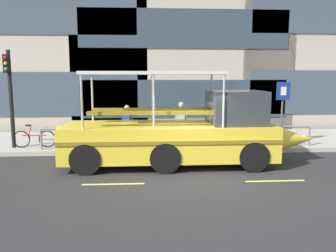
# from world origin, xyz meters

# --- Properties ---
(ground_plane) EXTENTS (120.00, 120.00, 0.00)m
(ground_plane) POSITION_xyz_m (0.00, 0.00, 0.00)
(ground_plane) COLOR #2B2B2D
(sidewalk) EXTENTS (32.00, 4.80, 0.18)m
(sidewalk) POSITION_xyz_m (0.00, 5.60, 0.09)
(sidewalk) COLOR #A8A59E
(sidewalk) RESTS_ON ground_plane
(curb_edge) EXTENTS (32.00, 0.18, 0.18)m
(curb_edge) POSITION_xyz_m (0.00, 3.11, 0.09)
(curb_edge) COLOR #B2ADA3
(curb_edge) RESTS_ON ground_plane
(lane_centreline) EXTENTS (25.80, 0.12, 0.01)m
(lane_centreline) POSITION_xyz_m (-0.00, -0.73, 0.00)
(lane_centreline) COLOR #DBD64C
(lane_centreline) RESTS_ON ground_plane
(curb_guardrail) EXTENTS (11.20, 0.09, 0.86)m
(curb_guardrail) POSITION_xyz_m (-0.11, 3.45, 0.76)
(curb_guardrail) COLOR gray
(curb_guardrail) RESTS_ON sidewalk
(traffic_light_pole) EXTENTS (0.24, 0.46, 3.97)m
(traffic_light_pole) POSITION_xyz_m (-6.92, 3.84, 2.59)
(traffic_light_pole) COLOR black
(traffic_light_pole) RESTS_ON sidewalk
(parking_sign) EXTENTS (0.60, 0.12, 2.69)m
(parking_sign) POSITION_xyz_m (4.42, 3.92, 2.00)
(parking_sign) COLOR #4C4F54
(parking_sign) RESTS_ON sidewalk
(leaned_bicycle) EXTENTS (1.74, 0.46, 0.96)m
(leaned_bicycle) POSITION_xyz_m (-6.06, 3.84, 0.56)
(leaned_bicycle) COLOR black
(leaned_bicycle) RESTS_ON sidewalk
(duck_tour_boat) EXTENTS (9.04, 2.48, 3.26)m
(duck_tour_boat) POSITION_xyz_m (-0.11, 1.41, 1.10)
(duck_tour_boat) COLOR yellow
(duck_tour_boat) RESTS_ON ground_plane
(pedestrian_near_bow) EXTENTS (0.45, 0.21, 1.57)m
(pedestrian_near_bow) POSITION_xyz_m (3.40, 4.61, 1.13)
(pedestrian_near_bow) COLOR #1E2338
(pedestrian_near_bow) RESTS_ON sidewalk
(pedestrian_mid_left) EXTENTS (0.51, 0.25, 1.78)m
(pedestrian_mid_left) POSITION_xyz_m (0.15, 4.92, 1.25)
(pedestrian_mid_left) COLOR #47423D
(pedestrian_mid_left) RESTS_ON sidewalk
(pedestrian_mid_right) EXTENTS (0.47, 0.28, 1.70)m
(pedestrian_mid_right) POSITION_xyz_m (-2.26, 4.31, 1.21)
(pedestrian_mid_right) COLOR black
(pedestrian_mid_right) RESTS_ON sidewalk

